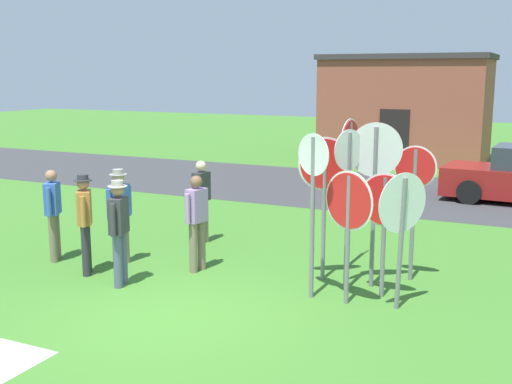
# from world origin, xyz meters

# --- Properties ---
(ground_plane) EXTENTS (80.00, 80.00, 0.00)m
(ground_plane) POSITION_xyz_m (0.00, 0.00, 0.00)
(ground_plane) COLOR #3D7528
(street_asphalt) EXTENTS (60.00, 6.40, 0.01)m
(street_asphalt) POSITION_xyz_m (0.00, 10.95, 0.00)
(street_asphalt) COLOR #38383A
(street_asphalt) RESTS_ON ground
(building_background) EXTENTS (6.34, 3.90, 4.11)m
(building_background) POSITION_xyz_m (-0.59, 18.00, 2.06)
(building_background) COLOR brown
(building_background) RESTS_ON ground
(stop_sign_tallest) EXTENTS (0.10, 0.78, 2.65)m
(stop_sign_tallest) POSITION_xyz_m (1.61, 3.40, 1.82)
(stop_sign_tallest) COLOR slate
(stop_sign_tallest) RESTS_ON ground
(stop_sign_low_front) EXTENTS (0.77, 0.40, 2.66)m
(stop_sign_low_front) POSITION_xyz_m (2.28, 2.58, 1.85)
(stop_sign_low_front) COLOR slate
(stop_sign_low_front) RESTS_ON ground
(stop_sign_rear_right) EXTENTS (0.75, 0.47, 2.40)m
(stop_sign_rear_right) POSITION_xyz_m (1.45, 2.58, 1.66)
(stop_sign_rear_right) COLOR slate
(stop_sign_rear_right) RESTS_ON ground
(stop_sign_rear_left) EXTENTS (0.83, 0.09, 1.94)m
(stop_sign_rear_left) POSITION_xyz_m (2.55, 2.18, 1.32)
(stop_sign_rear_left) COLOR slate
(stop_sign_rear_left) RESTS_ON ground
(stop_sign_center_cluster) EXTENTS (0.54, 0.75, 2.03)m
(stop_sign_center_cluster) POSITION_xyz_m (2.90, 1.76, 1.39)
(stop_sign_center_cluster) COLOR slate
(stop_sign_center_cluster) RESTS_ON ground
(stop_sign_leaning_left) EXTENTS (0.83, 0.35, 2.02)m
(stop_sign_leaning_left) POSITION_xyz_m (2.14, 1.67, 1.38)
(stop_sign_leaning_left) COLOR slate
(stop_sign_leaning_left) RESTS_ON ground
(stop_sign_leaning_right) EXTENTS (0.29, 0.58, 2.56)m
(stop_sign_leaning_right) POSITION_xyz_m (1.95, 2.25, 1.70)
(stop_sign_leaning_right) COLOR slate
(stop_sign_leaning_right) RESTS_ON ground
(stop_sign_far_back) EXTENTS (0.70, 0.07, 2.26)m
(stop_sign_far_back) POSITION_xyz_m (2.78, 3.18, 1.53)
(stop_sign_far_back) COLOR slate
(stop_sign_far_back) RESTS_ON ground
(stop_sign_nearest) EXTENTS (0.58, 0.28, 2.54)m
(stop_sign_nearest) POSITION_xyz_m (1.58, 1.69, 1.69)
(stop_sign_nearest) COLOR slate
(stop_sign_nearest) RESTS_ON ground
(person_holding_notes) EXTENTS (0.36, 0.52, 1.69)m
(person_holding_notes) POSITION_xyz_m (-3.37, 1.49, 0.95)
(person_holding_notes) COLOR #7A6B56
(person_holding_notes) RESTS_ON ground
(person_near_signs) EXTENTS (0.31, 0.55, 1.74)m
(person_near_signs) POSITION_xyz_m (-1.41, 0.87, 0.98)
(person_near_signs) COLOR #4C5670
(person_near_signs) RESTS_ON ground
(person_with_sunhat) EXTENTS (0.32, 0.56, 1.74)m
(person_with_sunhat) POSITION_xyz_m (-2.14, 1.83, 0.98)
(person_with_sunhat) COLOR #7A6B56
(person_with_sunhat) RESTS_ON ground
(person_in_blue) EXTENTS (0.28, 0.56, 1.69)m
(person_in_blue) POSITION_xyz_m (-0.68, 2.08, 0.95)
(person_in_blue) COLOR #7A6B56
(person_in_blue) RESTS_ON ground
(person_on_left) EXTENTS (0.39, 0.48, 1.74)m
(person_on_left) POSITION_xyz_m (-2.31, 1.11, 0.98)
(person_on_left) COLOR #2D2D33
(person_on_left) RESTS_ON ground
(person_in_dark_shirt) EXTENTS (0.25, 0.57, 1.69)m
(person_in_dark_shirt) POSITION_xyz_m (-1.54, 3.71, 0.95)
(person_in_dark_shirt) COLOR #7A6B56
(person_in_dark_shirt) RESTS_ON ground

